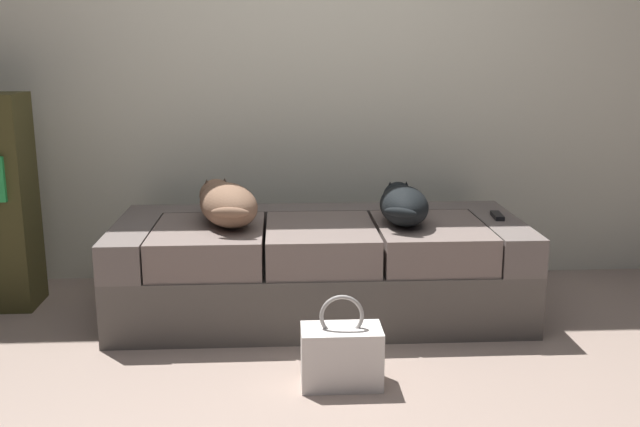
{
  "coord_description": "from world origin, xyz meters",
  "views": [
    {
      "loc": [
        -0.19,
        -2.31,
        1.32
      ],
      "look_at": [
        0.0,
        1.09,
        0.53
      ],
      "focal_mm": 40.32,
      "sensor_mm": 36.0,
      "label": 1
    }
  ],
  "objects_px": {
    "dog_tan": "(226,203)",
    "tv_remote": "(497,216)",
    "couch": "(319,267)",
    "dog_dark": "(403,204)",
    "handbag": "(341,355)"
  },
  "relations": [
    {
      "from": "dog_dark",
      "to": "tv_remote",
      "type": "height_order",
      "value": "dog_dark"
    },
    {
      "from": "couch",
      "to": "dog_tan",
      "type": "distance_m",
      "value": 0.57
    },
    {
      "from": "dog_tan",
      "to": "couch",
      "type": "bearing_deg",
      "value": 4.71
    },
    {
      "from": "couch",
      "to": "dog_dark",
      "type": "xyz_separation_m",
      "value": [
        0.4,
        -0.06,
        0.34
      ]
    },
    {
      "from": "couch",
      "to": "handbag",
      "type": "relative_size",
      "value": 5.33
    },
    {
      "from": "dog_dark",
      "to": "tv_remote",
      "type": "bearing_deg",
      "value": 8.56
    },
    {
      "from": "dog_tan",
      "to": "tv_remote",
      "type": "bearing_deg",
      "value": 2.35
    },
    {
      "from": "dog_dark",
      "to": "handbag",
      "type": "height_order",
      "value": "dog_dark"
    },
    {
      "from": "couch",
      "to": "dog_tan",
      "type": "relative_size",
      "value": 3.44
    },
    {
      "from": "dog_tan",
      "to": "dog_dark",
      "type": "height_order",
      "value": "dog_tan"
    },
    {
      "from": "dog_tan",
      "to": "tv_remote",
      "type": "height_order",
      "value": "dog_tan"
    },
    {
      "from": "couch",
      "to": "tv_remote",
      "type": "height_order",
      "value": "tv_remote"
    },
    {
      "from": "handbag",
      "to": "tv_remote",
      "type": "bearing_deg",
      "value": 44.01
    },
    {
      "from": "dog_tan",
      "to": "handbag",
      "type": "xyz_separation_m",
      "value": [
        0.5,
        -0.77,
        -0.46
      ]
    },
    {
      "from": "dog_tan",
      "to": "dog_dark",
      "type": "distance_m",
      "value": 0.86
    }
  ]
}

